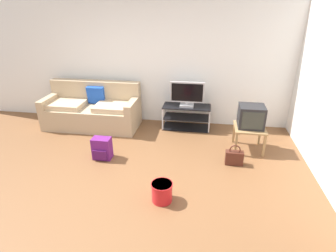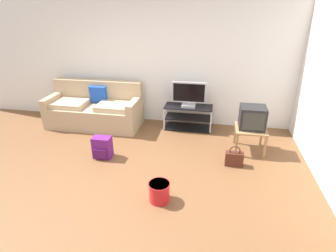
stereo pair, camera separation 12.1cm
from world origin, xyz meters
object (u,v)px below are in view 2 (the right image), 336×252
crt_tv (252,117)px  cleaning_bucket (159,191)px  tv_stand (188,117)px  side_table (250,131)px  flat_tv (189,95)px  handbag (234,158)px  couch (95,110)px  backpack (102,148)px

crt_tv → cleaning_bucket: crt_tv is taller
crt_tv → tv_stand: bearing=147.8°
tv_stand → cleaning_bucket: bearing=-92.9°
tv_stand → crt_tv: size_ratio=2.27×
side_table → cleaning_bucket: (-1.29, -1.61, -0.23)m
tv_stand → crt_tv: crt_tv is taller
flat_tv → handbag: flat_tv is taller
couch → tv_stand: (1.98, 0.17, -0.10)m
flat_tv → tv_stand: bearing=90.0°
side_table → handbag: (-0.28, -0.55, -0.24)m
cleaning_bucket → crt_tv: bearing=51.5°
tv_stand → side_table: bearing=-32.7°
couch → cleaning_bucket: couch is taller
backpack → cleaning_bucket: 1.49m
tv_stand → cleaning_bucket: (-0.12, -2.36, -0.10)m
couch → side_table: size_ratio=3.68×
side_table → crt_tv: (-0.00, 0.02, 0.26)m
handbag → tv_stand: bearing=124.4°
tv_stand → handbag: (0.89, -1.30, -0.12)m
backpack → crt_tv: bearing=30.3°
cleaning_bucket → backpack: bearing=142.1°
cleaning_bucket → side_table: bearing=51.2°
crt_tv → flat_tv: bearing=148.6°
crt_tv → couch: bearing=169.8°
crt_tv → handbag: bearing=-116.1°
tv_stand → cleaning_bucket: 2.36m
flat_tv → cleaning_bucket: bearing=-92.9°
flat_tv → handbag: size_ratio=1.96×
tv_stand → crt_tv: bearing=-32.2°
crt_tv → backpack: bearing=-164.0°
tv_stand → backpack: bearing=-131.9°
side_table → flat_tv: bearing=148.1°
couch → crt_tv: size_ratio=4.51×
side_table → crt_tv: bearing=90.0°
couch → backpack: couch is taller
flat_tv → crt_tv: (1.17, -0.71, -0.11)m
couch → cleaning_bucket: size_ratio=6.75×
tv_stand → backpack: size_ratio=2.60×
flat_tv → side_table: 1.43m
couch → flat_tv: (1.98, 0.15, 0.39)m
side_table → handbag: 0.66m
crt_tv → cleaning_bucket: size_ratio=1.50×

